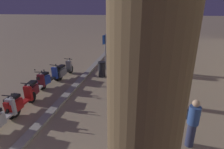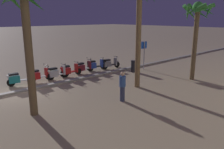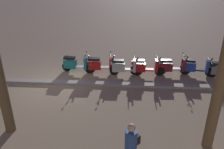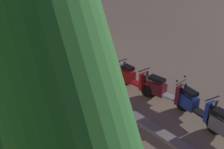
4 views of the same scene
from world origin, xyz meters
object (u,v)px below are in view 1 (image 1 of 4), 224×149
(scooter_red_lead_nearest, at_px, (19,102))
(scooter_grey_mid_rear, at_px, (64,70))
(litter_bin, at_px, (102,69))
(palm_tree_mid_walkway, at_px, (180,6))
(scooter_blue_far_back, at_px, (48,78))
(scooter_silver_second_in_line, at_px, (0,117))
(pedestrian_strolling_near_curb, at_px, (193,122))
(crossing_sign, at_px, (105,48))
(scooter_maroon_last_in_row, at_px, (35,87))

(scooter_red_lead_nearest, bearing_deg, scooter_grey_mid_rear, 178.57)
(scooter_grey_mid_rear, relative_size, litter_bin, 1.90)
(scooter_grey_mid_rear, bearing_deg, palm_tree_mid_walkway, 106.99)
(scooter_grey_mid_rear, height_order, palm_tree_mid_walkway, palm_tree_mid_walkway)
(scooter_blue_far_back, relative_size, scooter_red_lead_nearest, 0.99)
(scooter_grey_mid_rear, xyz_separation_m, scooter_blue_far_back, (1.40, -0.32, 0.00))
(scooter_silver_second_in_line, bearing_deg, scooter_grey_mid_rear, 179.76)
(scooter_blue_far_back, distance_m, pedestrian_strolling_near_curb, 7.59)
(scooter_grey_mid_rear, distance_m, scooter_silver_second_in_line, 5.20)
(crossing_sign, distance_m, litter_bin, 1.72)
(scooter_grey_mid_rear, relative_size, scooter_red_lead_nearest, 0.99)
(scooter_grey_mid_rear, xyz_separation_m, scooter_silver_second_in_line, (5.20, -0.02, 0.01))
(scooter_maroon_last_in_row, bearing_deg, scooter_grey_mid_rear, 174.21)
(scooter_maroon_last_in_row, relative_size, crossing_sign, 0.77)
(pedestrian_strolling_near_curb, bearing_deg, litter_bin, -142.65)
(scooter_silver_second_in_line, height_order, litter_bin, scooter_silver_second_in_line)
(scooter_red_lead_nearest, relative_size, pedestrian_strolling_near_curb, 1.13)
(scooter_maroon_last_in_row, distance_m, litter_bin, 4.12)
(scooter_blue_far_back, height_order, litter_bin, scooter_blue_far_back)
(scooter_grey_mid_rear, height_order, scooter_blue_far_back, same)
(scooter_red_lead_nearest, bearing_deg, scooter_maroon_last_in_row, -173.44)
(scooter_silver_second_in_line, xyz_separation_m, palm_tree_mid_walkway, (-7.25, 6.74, 3.70))
(scooter_blue_far_back, bearing_deg, crossing_sign, 143.43)
(scooter_maroon_last_in_row, relative_size, scooter_silver_second_in_line, 1.05)
(scooter_grey_mid_rear, xyz_separation_m, scooter_maroon_last_in_row, (2.64, -0.27, 0.01))
(scooter_silver_second_in_line, height_order, pedestrian_strolling_near_curb, pedestrian_strolling_near_curb)
(scooter_red_lead_nearest, height_order, scooter_silver_second_in_line, same)
(scooter_red_lead_nearest, bearing_deg, palm_tree_mid_walkway, 131.97)
(scooter_silver_second_in_line, distance_m, palm_tree_mid_walkway, 10.57)
(scooter_grey_mid_rear, relative_size, pedestrian_strolling_near_curb, 1.12)
(scooter_blue_far_back, distance_m, scooter_silver_second_in_line, 3.82)
(palm_tree_mid_walkway, height_order, pedestrian_strolling_near_curb, palm_tree_mid_walkway)
(scooter_maroon_last_in_row, height_order, scooter_silver_second_in_line, scooter_maroon_last_in_row)
(scooter_maroon_last_in_row, distance_m, scooter_red_lead_nearest, 1.45)
(scooter_red_lead_nearest, distance_m, litter_bin, 5.25)
(scooter_blue_far_back, relative_size, litter_bin, 1.91)
(crossing_sign, bearing_deg, scooter_silver_second_in_line, -17.12)
(scooter_blue_far_back, bearing_deg, scooter_red_lead_nearest, 4.55)
(scooter_blue_far_back, height_order, pedestrian_strolling_near_curb, pedestrian_strolling_near_curb)
(pedestrian_strolling_near_curb, bearing_deg, scooter_blue_far_back, -117.07)
(crossing_sign, relative_size, palm_tree_mid_walkway, 0.44)
(palm_tree_mid_walkway, bearing_deg, scooter_red_lead_nearest, -48.03)
(scooter_red_lead_nearest, distance_m, crossing_sign, 6.57)
(palm_tree_mid_walkway, xyz_separation_m, pedestrian_strolling_near_curb, (6.90, -0.28, -3.31))
(scooter_red_lead_nearest, distance_m, scooter_silver_second_in_line, 1.12)
(scooter_grey_mid_rear, relative_size, scooter_maroon_last_in_row, 0.97)
(scooter_grey_mid_rear, height_order, scooter_silver_second_in_line, same)
(scooter_silver_second_in_line, bearing_deg, palm_tree_mid_walkway, 137.10)
(crossing_sign, xyz_separation_m, palm_tree_mid_walkway, (-0.07, 4.53, 2.66))
(scooter_blue_far_back, xyz_separation_m, scooter_red_lead_nearest, (2.68, 0.21, 0.00))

